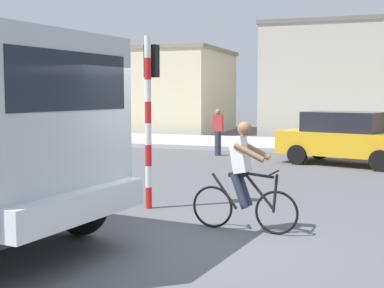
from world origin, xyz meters
The scene contains 8 objects.
ground_plane centered at (0.00, 0.00, 0.00)m, with size 120.00×120.00×0.00m, color #56565B.
sidewalk_far centered at (0.00, 14.78, 0.08)m, with size 80.00×5.00×0.16m, color #ADADA8.
cyclist centered at (0.50, 1.07, 0.86)m, with size 1.73×0.50×1.72m.
traffic_light_pole centered at (-1.58, 2.17, 2.07)m, with size 0.24×0.43×3.20m.
car_red_near centered at (1.50, 9.75, 0.82)m, with size 4.32×2.76×1.60m.
pedestrian_near_kerb centered at (-2.84, 10.74, 0.85)m, with size 0.34×0.22×1.62m.
building_corner_left centered at (-11.87, 21.27, 2.31)m, with size 12.19×6.78×4.61m.
building_mid_block centered at (1.89, 20.99, 2.81)m, with size 10.27×5.64×5.61m.
Camera 1 is at (2.50, -6.92, 2.15)m, focal length 49.88 mm.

